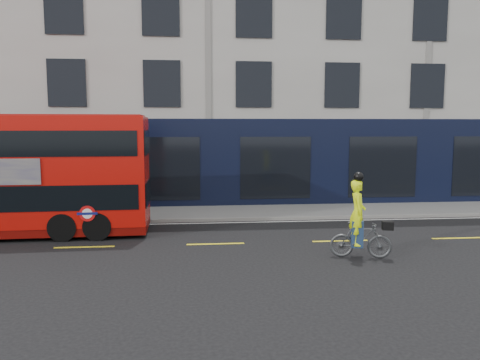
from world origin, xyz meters
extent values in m
plane|color=black|center=(0.00, 0.00, 0.00)|extent=(120.00, 120.00, 0.00)
cube|color=slate|center=(0.00, 6.50, 0.06)|extent=(60.00, 3.00, 0.12)
cube|color=gray|center=(0.00, 5.00, 0.07)|extent=(60.00, 0.12, 0.13)
cube|color=#BAB7AF|center=(0.00, 13.00, 7.50)|extent=(50.00, 10.00, 15.00)
cube|color=black|center=(0.00, 7.98, 2.00)|extent=(50.00, 0.08, 4.00)
cube|color=silver|center=(0.00, 4.70, 0.00)|extent=(58.00, 0.10, 0.01)
cube|color=black|center=(-2.24, 3.43, 1.40)|extent=(0.10, 2.04, 0.82)
cube|color=black|center=(-2.24, 3.43, 3.13)|extent=(0.10, 2.04, 0.82)
cylinder|color=red|center=(-4.04, 2.22, 0.91)|extent=(0.51, 0.03, 0.51)
cylinder|color=white|center=(-4.04, 2.22, 0.91)|extent=(0.33, 0.03, 0.33)
cube|color=#0C1459|center=(-4.04, 2.21, 0.91)|extent=(0.63, 0.04, 0.08)
cylinder|color=black|center=(-3.80, 3.39, 0.45)|extent=(0.97, 2.34, 0.91)
cylinder|color=black|center=(-4.89, 3.36, 0.45)|extent=(0.97, 2.34, 0.91)
imported|color=#444749|center=(3.98, -0.41, 0.51)|extent=(1.76, 0.87, 1.02)
imported|color=#D4EE0D|center=(3.87, -0.39, 1.28)|extent=(0.58, 0.75, 1.83)
cube|color=black|center=(4.67, -0.58, 0.94)|extent=(0.34, 0.30, 0.23)
cube|color=navy|center=(3.87, -0.39, 0.69)|extent=(0.40, 0.47, 0.74)
sphere|color=black|center=(3.87, -0.39, 2.28)|extent=(0.28, 0.28, 0.28)
camera|label=1|loc=(-0.61, -12.81, 3.66)|focal=35.00mm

